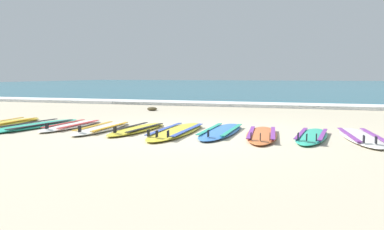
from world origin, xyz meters
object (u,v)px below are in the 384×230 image
surfboard_6 (221,131)px  surfboard_3 (102,128)px  surfboard_2 (72,126)px  surfboard_4 (137,129)px  surfboard_1 (34,126)px  surfboard_9 (361,137)px  surfboard_7 (262,135)px  surfboard_8 (312,136)px  surfboard_0 (9,123)px  surfboard_5 (177,131)px

surfboard_6 → surfboard_3: bearing=-173.5°
surfboard_2 → surfboard_4: bearing=-3.3°
surfboard_1 → surfboard_2: 0.77m
surfboard_1 → surfboard_9: 6.24m
surfboard_7 → surfboard_8: size_ratio=1.07×
surfboard_1 → surfboard_4: bearing=3.7°
surfboard_8 → surfboard_4: bearing=-178.4°
surfboard_0 → surfboard_6: 4.70m
surfboard_3 → surfboard_7: 3.08m
surfboard_3 → surfboard_6: same height
surfboard_2 → surfboard_8: bearing=0.1°
surfboard_5 → surfboard_9: same height
surfboard_2 → surfboard_9: same height
surfboard_3 → surfboard_7: same height
surfboard_0 → surfboard_7: 5.47m
surfboard_2 → surfboard_4: 1.51m
surfboard_3 → surfboard_8: (3.91, 0.16, 0.00)m
surfboard_5 → surfboard_8: same height
surfboard_4 → surfboard_8: (3.19, 0.09, 0.00)m
surfboard_1 → surfboard_6: same height
surfboard_1 → surfboard_9: same height
surfboard_2 → surfboard_7: same height
surfboard_5 → surfboard_7: (1.56, 0.04, 0.00)m
surfboard_5 → surfboard_6: 0.82m
surfboard_3 → surfboard_4: same height
surfboard_8 → surfboard_9: size_ratio=0.88×
surfboard_1 → surfboard_3: size_ratio=1.24×
surfboard_4 → surfboard_8: same height
surfboard_2 → surfboard_7: (3.88, -0.09, 0.00)m
surfboard_0 → surfboard_4: bearing=-1.9°
surfboard_6 → surfboard_0: bearing=-178.9°
surfboard_8 → surfboard_0: bearing=179.9°
surfboard_0 → surfboard_5: (3.91, -0.14, -0.00)m
surfboard_5 → surfboard_6: (0.79, 0.23, -0.00)m
surfboard_3 → surfboard_5: 1.52m
surfboard_4 → surfboard_6: (1.60, 0.19, -0.00)m
surfboard_3 → surfboard_4: 0.72m
surfboard_1 → surfboard_8: same height
surfboard_1 → surfboard_8: 5.45m
surfboard_2 → surfboard_3: size_ratio=0.98×
surfboard_6 → surfboard_8: bearing=-3.6°
surfboard_0 → surfboard_6: bearing=1.1°
surfboard_4 → surfboard_8: 3.20m
surfboard_5 → surfboard_9: 3.19m
surfboard_3 → surfboard_8: bearing=2.4°
surfboard_2 → surfboard_8: same height
surfboard_9 → surfboard_0: bearing=-178.9°
surfboard_9 → surfboard_3: bearing=-176.2°
surfboard_8 → surfboard_1: bearing=-177.5°
surfboard_0 → surfboard_8: bearing=-0.1°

